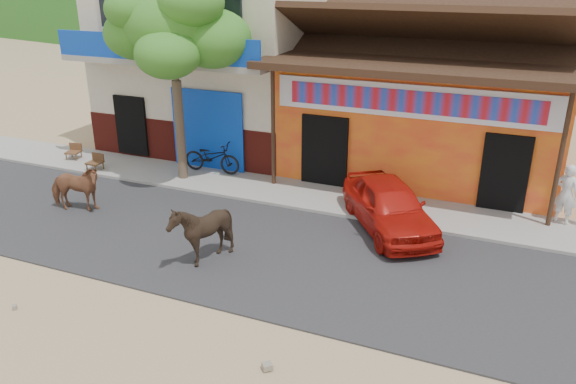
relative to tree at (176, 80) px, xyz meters
name	(u,v)px	position (x,y,z in m)	size (l,w,h in m)	color
ground	(224,312)	(4.60, -5.80, -3.12)	(120.00, 120.00, 0.00)	#9E825B
road	(276,254)	(4.60, -3.30, -3.10)	(60.00, 5.00, 0.04)	#28282B
sidewalk	(326,199)	(4.60, 0.20, -3.06)	(60.00, 2.00, 0.12)	gray
dance_club	(427,114)	(6.60, 4.20, -1.32)	(8.00, 6.00, 3.60)	orange
cafe_building	(219,47)	(-0.90, 4.20, 0.38)	(7.00, 6.00, 7.00)	beige
tree	(176,80)	(0.00, 0.00, 0.00)	(3.00, 3.00, 6.00)	#2D721E
cow_tan	(75,188)	(-1.36, -3.13, -2.43)	(0.70, 1.53, 1.29)	brown
cow_dark	(201,232)	(3.24, -4.28, -2.34)	(1.19, 1.34, 1.48)	black
red_car	(389,205)	(6.66, -1.00, -2.44)	(1.50, 3.73, 1.27)	#B6150D
scooter	(212,157)	(0.60, 0.76, -2.50)	(0.66, 1.89, 0.99)	black
pedestrian	(566,194)	(10.71, 0.90, -2.22)	(0.57, 0.38, 1.57)	white
cafe_chair_left	(72,145)	(-4.40, 0.10, -2.53)	(0.44, 0.44, 0.95)	#533A1B
cafe_chair_right	(94,156)	(-2.99, -0.50, -2.53)	(0.44, 0.44, 0.95)	#50381A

